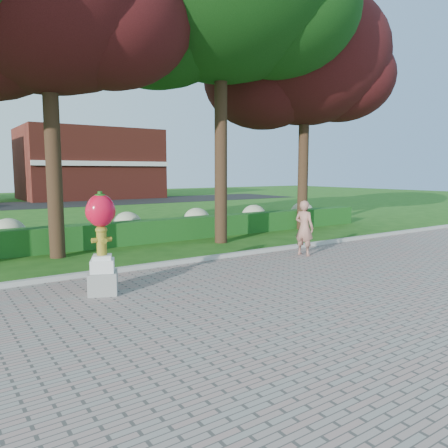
% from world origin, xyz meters
% --- Properties ---
extents(ground, '(100.00, 100.00, 0.00)m').
position_xyz_m(ground, '(0.00, 0.00, 0.00)').
color(ground, '#1D4E13').
rests_on(ground, ground).
extents(walkway, '(40.00, 14.00, 0.04)m').
position_xyz_m(walkway, '(0.00, -4.00, 0.02)').
color(walkway, gray).
rests_on(walkway, ground).
extents(curb, '(40.00, 0.18, 0.15)m').
position_xyz_m(curb, '(0.00, 3.00, 0.07)').
color(curb, '#ADADA5').
rests_on(curb, ground).
extents(lawn_hedge, '(24.00, 0.70, 0.80)m').
position_xyz_m(lawn_hedge, '(0.00, 7.00, 0.40)').
color(lawn_hedge, '#164D1A').
rests_on(lawn_hedge, ground).
extents(hydrangea_row, '(20.10, 1.10, 0.99)m').
position_xyz_m(hydrangea_row, '(0.57, 8.00, 0.55)').
color(hydrangea_row, '#B3B78C').
rests_on(hydrangea_row, ground).
extents(street, '(50.00, 8.00, 0.02)m').
position_xyz_m(street, '(0.00, 28.00, 0.01)').
color(street, black).
rests_on(street, ground).
extents(building_right, '(12.00, 8.00, 6.40)m').
position_xyz_m(building_right, '(8.00, 34.00, 3.20)').
color(building_right, maroon).
rests_on(building_right, ground).
extents(tree_far_right, '(7.88, 6.72, 10.21)m').
position_xyz_m(tree_far_right, '(8.40, 6.58, 6.97)').
color(tree_far_right, black).
rests_on(tree_far_right, ground).
extents(hydrant_sculpture, '(0.74, 0.74, 2.09)m').
position_xyz_m(hydrant_sculpture, '(-2.26, 1.34, 1.15)').
color(hydrant_sculpture, gray).
rests_on(hydrant_sculpture, walkway).
extents(woman, '(0.53, 0.68, 1.64)m').
position_xyz_m(woman, '(4.09, 1.97, 0.86)').
color(woman, '#A46D5E').
rests_on(woman, walkway).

